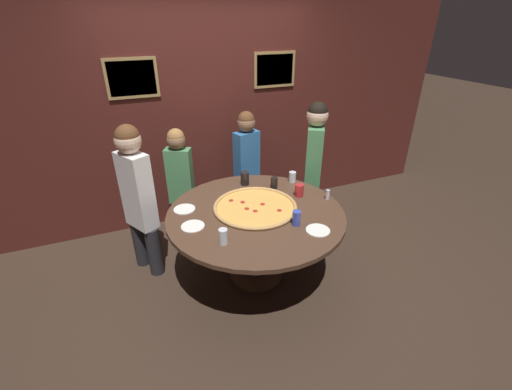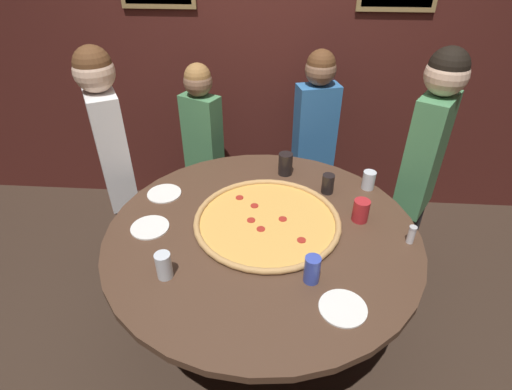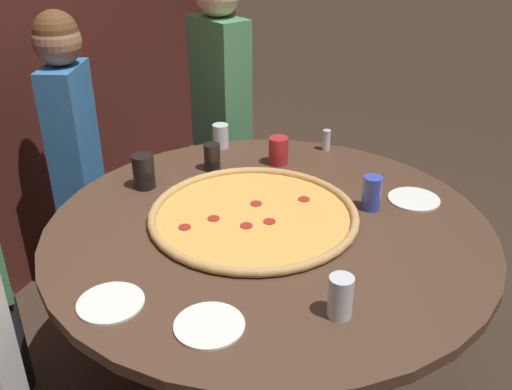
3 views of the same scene
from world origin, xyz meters
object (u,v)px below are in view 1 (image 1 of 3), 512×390
at_px(drink_cup_centre_back, 223,236).
at_px(diner_centre_back, 314,161).
at_px(drink_cup_beside_pizza, 296,218).
at_px(giant_pizza, 255,207).
at_px(drink_cup_near_right, 292,177).
at_px(diner_far_left, 138,194).
at_px(diner_side_right, 180,178).
at_px(drink_cup_by_shaker, 274,183).
at_px(drink_cup_far_left, 299,190).
at_px(dining_table, 256,224).
at_px(condiment_shaker, 328,195).
at_px(white_plate_beside_cup, 184,209).
at_px(diner_side_left, 247,162).
at_px(white_plate_right_side, 193,226).
at_px(white_plate_near_front, 318,230).
at_px(drink_cup_far_right, 245,178).

xyz_separation_m(drink_cup_centre_back, diner_centre_back, (1.35, 0.92, 0.06)).
bearing_deg(drink_cup_beside_pizza, giant_pizza, 118.45).
xyz_separation_m(giant_pizza, drink_cup_centre_back, (-0.44, -0.41, 0.05)).
bearing_deg(drink_cup_beside_pizza, drink_cup_near_right, 64.46).
xyz_separation_m(drink_cup_near_right, diner_far_left, (-1.56, 0.09, 0.06)).
bearing_deg(diner_side_right, diner_far_left, 70.21).
height_order(drink_cup_beside_pizza, drink_cup_by_shaker, drink_cup_beside_pizza).
relative_size(drink_cup_far_left, diner_far_left, 0.08).
distance_m(dining_table, drink_cup_beside_pizza, 0.45).
xyz_separation_m(giant_pizza, condiment_shaker, (0.71, -0.10, 0.04)).
distance_m(drink_cup_centre_back, white_plate_beside_cup, 0.66).
bearing_deg(diner_side_left, giant_pizza, 56.66).
xyz_separation_m(drink_cup_near_right, white_plate_right_side, (-1.19, -0.46, -0.05)).
relative_size(dining_table, diner_side_left, 1.17).
distance_m(giant_pizza, white_plate_beside_cup, 0.65).
height_order(drink_cup_far_left, white_plate_near_front, drink_cup_far_left).
bearing_deg(white_plate_right_side, diner_side_left, 50.04).
relative_size(drink_cup_far_right, condiment_shaker, 1.44).
xyz_separation_m(white_plate_right_side, white_plate_beside_cup, (-0.01, 0.31, 0.00)).
bearing_deg(diner_centre_back, diner_far_left, -57.05).
bearing_deg(diner_centre_back, dining_table, -26.80).
distance_m(drink_cup_far_left, white_plate_right_side, 1.11).
xyz_separation_m(drink_cup_beside_pizza, white_plate_right_side, (-0.82, 0.31, -0.06)).
distance_m(drink_cup_far_right, white_plate_near_front, 1.08).
relative_size(drink_cup_centre_back, drink_cup_by_shaker, 1.10).
distance_m(dining_table, diner_far_left, 1.13).
bearing_deg(diner_side_left, drink_cup_near_right, 98.20).
xyz_separation_m(drink_cup_near_right, white_plate_beside_cup, (-1.19, -0.15, -0.05)).
xyz_separation_m(drink_cup_far_right, diner_side_left, (0.21, 0.48, -0.03)).
relative_size(dining_table, giant_pizza, 2.08).
height_order(drink_cup_centre_back, white_plate_near_front, drink_cup_centre_back).
distance_m(drink_cup_beside_pizza, white_plate_beside_cup, 1.03).
bearing_deg(diner_centre_back, drink_cup_far_left, -11.74).
bearing_deg(drink_cup_far_left, drink_cup_far_right, 132.15).
height_order(drink_cup_far_right, diner_centre_back, diner_centre_back).
relative_size(drink_cup_far_left, white_plate_beside_cup, 0.62).
distance_m(drink_cup_near_right, diner_centre_back, 0.37).
xyz_separation_m(drink_cup_by_shaker, diner_far_left, (-1.32, 0.15, 0.06)).
height_order(giant_pizza, drink_cup_by_shaker, drink_cup_by_shaker).
distance_m(drink_cup_by_shaker, white_plate_beside_cup, 0.95).
xyz_separation_m(drink_cup_far_left, diner_side_right, (-1.00, 0.86, -0.07)).
bearing_deg(diner_far_left, drink_cup_by_shaker, -125.58).
height_order(drink_cup_centre_back, drink_cup_beside_pizza, drink_cup_beside_pizza).
bearing_deg(diner_side_left, drink_cup_far_right, 50.23).
distance_m(giant_pizza, diner_far_left, 1.09).
xyz_separation_m(drink_cup_far_right, diner_far_left, (-1.07, -0.04, 0.05)).
bearing_deg(drink_cup_beside_pizza, drink_cup_far_left, 58.71).
xyz_separation_m(drink_cup_beside_pizza, diner_side_right, (-0.72, 1.31, -0.07)).
bearing_deg(diner_side_right, dining_table, 142.87).
distance_m(drink_cup_beside_pizza, diner_far_left, 1.48).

